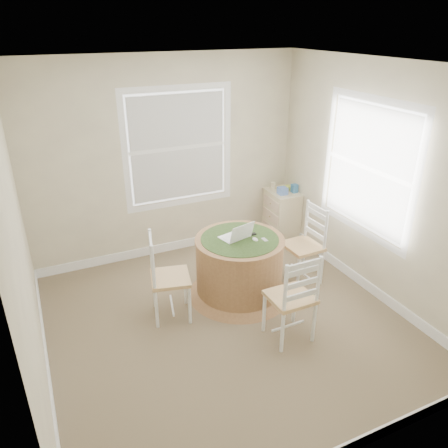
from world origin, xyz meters
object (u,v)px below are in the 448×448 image
chair_right (302,246)px  laptop (236,236)px  corner_chest (282,214)px  chair_near (290,297)px  chair_left (170,278)px  round_table (239,264)px

chair_right → laptop: bearing=-98.0°
laptop → corner_chest: (1.28, 1.08, -0.40)m
chair_near → corner_chest: size_ratio=1.35×
chair_left → chair_near: size_ratio=1.00×
round_table → chair_right: (0.82, -0.06, 0.08)m
chair_near → corner_chest: chair_near is taller
round_table → laptop: 0.36m
chair_left → chair_right: 1.66m
chair_right → corner_chest: (0.43, 1.16, -0.12)m
chair_right → laptop: chair_right is taller
round_table → laptop: laptop is taller
chair_near → laptop: bearing=-82.0°
laptop → corner_chest: laptop is taller
chair_right → corner_chest: chair_right is taller
chair_near → chair_right: same height
laptop → chair_left: bearing=-7.5°
chair_right → round_table: bearing=-96.2°
laptop → round_table: bearing=122.6°
chair_left → laptop: (0.82, 0.10, 0.27)m
chair_right → chair_near: bearing=-42.4°
corner_chest → chair_right: bearing=-109.0°
chair_near → chair_left: bearing=-41.5°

